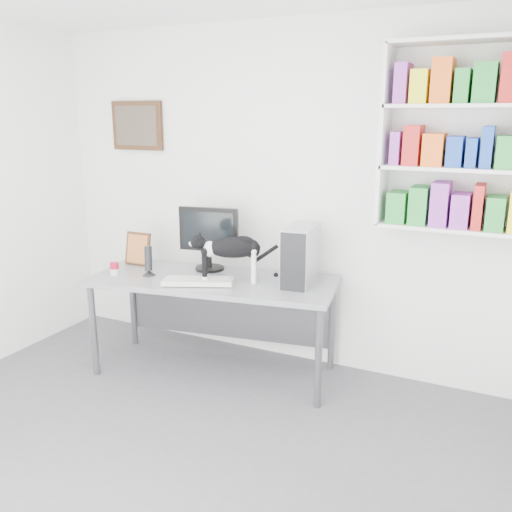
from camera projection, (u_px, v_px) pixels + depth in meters
name	position (u px, v px, depth m)	size (l,w,h in m)	color
room	(107.00, 252.00, 2.62)	(4.01, 4.01, 2.70)	#59595E
bookshelf	(462.00, 138.00, 3.52)	(1.03, 0.28, 1.24)	silver
wall_art	(137.00, 126.00, 4.74)	(0.52, 0.04, 0.42)	#4D3018
desk	(214.00, 326.00, 4.25)	(1.87, 0.73, 0.78)	gray
monitor	(209.00, 238.00, 4.32)	(0.49, 0.23, 0.52)	black
keyboard	(198.00, 281.00, 4.02)	(0.52, 0.20, 0.04)	beige
pc_tower	(301.00, 255.00, 3.98)	(0.19, 0.43, 0.43)	#A3A3A8
speaker	(148.00, 260.00, 4.20)	(0.11, 0.11, 0.24)	black
leaning_print	(138.00, 248.00, 4.50)	(0.23, 0.09, 0.28)	#4D3018
soup_can	(114.00, 269.00, 4.23)	(0.07, 0.07, 0.10)	#A40E25
cat	(231.00, 259.00, 4.00)	(0.59, 0.16, 0.36)	black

